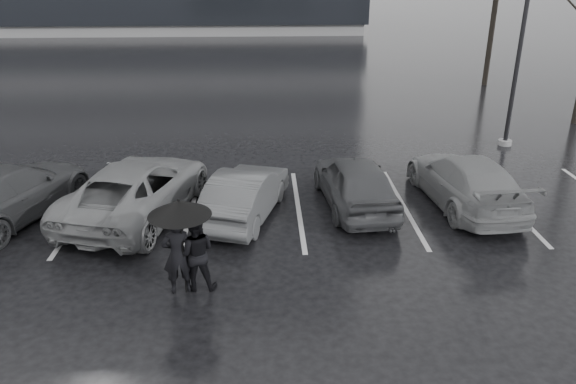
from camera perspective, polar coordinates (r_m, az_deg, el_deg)
The scene contains 11 objects.
ground at distance 12.51m, azimuth -0.99°, elevation -6.46°, with size 160.00×160.00×0.00m, color black.
car_main at distance 14.71m, azimuth 6.85°, elevation 1.01°, with size 1.61×4.00×1.36m, color black.
car_west_a at distance 14.09m, azimuth -4.39°, elevation -0.14°, with size 1.32×3.80×1.25m, color #2E2F31.
car_west_b at distance 14.63m, azimuth -15.10°, elevation 0.34°, with size 2.36×5.12×1.42m, color #535356.
car_west_c at distance 15.56m, azimuth -26.63°, elevation -0.01°, with size 1.99×4.90×1.42m, color black.
car_east at distance 15.46m, azimuth 17.57°, elevation 1.14°, with size 1.88×4.64×1.35m, color #535356.
pedestrian_left at distance 11.08m, azimuth -11.16°, elevation -6.27°, with size 0.60×0.39×1.64m, color black.
pedestrian_right at distance 11.15m, azimuth -9.36°, elevation -6.07°, with size 0.77×0.60×1.59m, color black.
umbrella at distance 10.56m, azimuth -10.99°, elevation -1.59°, with size 1.19×1.19×2.02m.
lamp_post at distance 20.28m, azimuth 22.70°, elevation 14.64°, with size 0.45×0.45×8.26m.
stall_stripes at distance 14.74m, azimuth -4.39°, elevation -1.71°, with size 19.72×5.00×0.00m.
Camera 1 is at (-0.29, -10.88, 6.17)m, focal length 35.00 mm.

